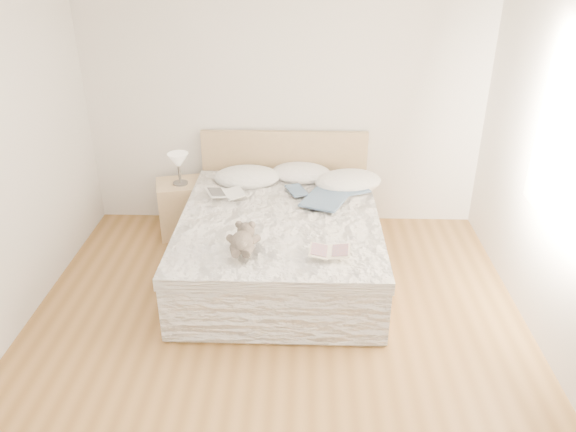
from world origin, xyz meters
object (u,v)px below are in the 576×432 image
at_px(nightstand, 181,208).
at_px(teddy_bear, 242,249).
at_px(bed, 280,240).
at_px(table_lamp, 179,162).
at_px(photo_book, 225,193).
at_px(childrens_book, 330,252).

distance_m(nightstand, teddy_bear, 1.69).
xyz_separation_m(bed, teddy_bear, (-0.25, -0.77, 0.34)).
relative_size(table_lamp, photo_book, 0.92).
relative_size(photo_book, teddy_bear, 1.07).
bearing_deg(photo_book, nightstand, 120.37).
relative_size(nightstand, teddy_bear, 1.73).
bearing_deg(nightstand, photo_book, -37.15).
bearing_deg(teddy_bear, bed, 70.16).
bearing_deg(nightstand, bed, -33.07).
relative_size(bed, photo_book, 6.19).
height_order(bed, nightstand, bed).
xyz_separation_m(bed, childrens_book, (0.41, -0.75, 0.32)).
distance_m(table_lamp, photo_book, 0.64).
bearing_deg(bed, nightstand, 146.93).
distance_m(bed, teddy_bear, 0.88).
relative_size(table_lamp, teddy_bear, 0.99).
xyz_separation_m(table_lamp, photo_book, (0.50, -0.37, -0.16)).
xyz_separation_m(bed, photo_book, (-0.52, 0.28, 0.32)).
bearing_deg(bed, childrens_book, -61.53).
height_order(bed, childrens_book, bed).
bearing_deg(teddy_bear, photo_book, 102.66).
height_order(nightstand, table_lamp, table_lamp).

